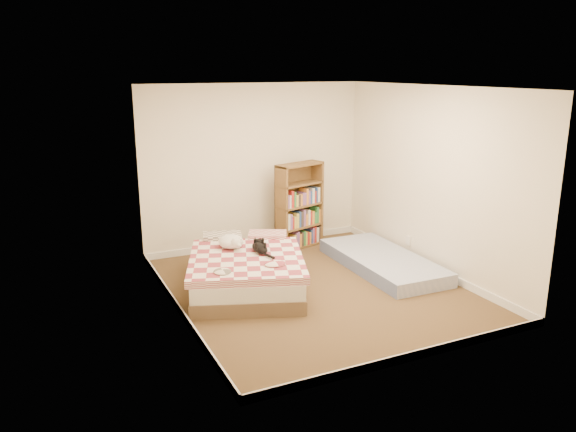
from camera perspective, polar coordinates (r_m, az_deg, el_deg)
name	(u,v)px	position (r m, az deg, el deg)	size (l,w,h in m)	color
room	(316,197)	(6.82, 2.87, 1.96)	(3.51, 4.01, 2.51)	#4F3A22
bed	(246,269)	(7.20, -4.33, -5.40)	(1.89, 2.23, 0.51)	brown
bookshelf	(299,215)	(8.68, 1.10, 0.09)	(0.87, 0.49, 1.32)	brown
floor_mattress	(382,262)	(7.97, 9.57, -4.58)	(0.92, 2.05, 0.18)	#6677AB
black_cat	(259,247)	(7.12, -2.95, -3.19)	(0.26, 0.60, 0.13)	black
white_dog	(232,241)	(7.28, -5.72, -2.59)	(0.47, 0.48, 0.17)	white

